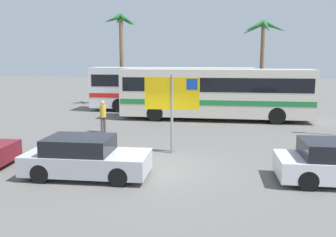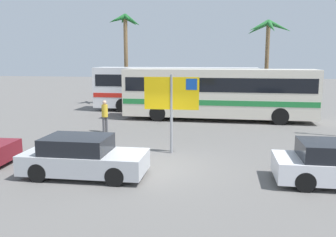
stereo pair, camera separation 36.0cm
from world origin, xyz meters
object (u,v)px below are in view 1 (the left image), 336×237
object	(u,v)px
bus_front_coach	(215,92)
bus_rear_coach	(171,87)
car_silver	(85,158)
pedestrian_near_sign	(103,114)
ferry_sign	(173,96)

from	to	relation	value
bus_front_coach	bus_rear_coach	distance (m)	4.60
car_silver	pedestrian_near_sign	world-z (taller)	pedestrian_near_sign
bus_front_coach	ferry_sign	distance (m)	8.54
bus_front_coach	pedestrian_near_sign	world-z (taller)	bus_front_coach
ferry_sign	pedestrian_near_sign	bearing A→B (deg)	137.83
pedestrian_near_sign	bus_rear_coach	bearing A→B (deg)	107.25
bus_rear_coach	pedestrian_near_sign	bearing A→B (deg)	-106.90
bus_front_coach	pedestrian_near_sign	size ratio (longest dim) A/B	7.00
car_silver	pedestrian_near_sign	bearing A→B (deg)	102.59
bus_rear_coach	ferry_sign	xyz separation A→B (m)	(1.71, -11.68, 0.54)
car_silver	pedestrian_near_sign	size ratio (longest dim) A/B	2.42
bus_rear_coach	pedestrian_near_sign	size ratio (longest dim) A/B	7.00
bus_rear_coach	bus_front_coach	bearing A→B (deg)	-45.55
bus_rear_coach	ferry_sign	size ratio (longest dim) A/B	3.65
bus_rear_coach	ferry_sign	bearing A→B (deg)	-81.68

